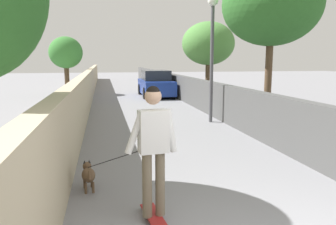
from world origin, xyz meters
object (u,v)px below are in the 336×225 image
person_skateboarder (153,141)px  car_near (156,84)px  tree_left_mid (66,53)px  lamp_post (212,37)px  skateboard (154,217)px  tree_right_near (272,5)px  tree_right_far (208,44)px  dog (88,174)px

person_skateboarder → car_near: (15.27, -2.45, -0.41)m
tree_left_mid → lamp_post: 12.17m
skateboard → person_skateboarder: person_skateboarder is taller
tree_right_near → tree_right_far: (5.50, 0.30, -0.96)m
tree_right_far → lamp_post: 4.84m
tree_right_far → car_near: tree_right_far is taller
lamp_post → person_skateboarder: lamp_post is taller
car_near → tree_left_mid: bearing=67.9°
skateboard → car_near: car_near is taller
tree_right_far → car_near: (3.85, 1.97, -2.21)m
lamp_post → dog: (-5.46, 3.96, -2.66)m
tree_left_mid → person_skateboarder: (-17.41, -2.83, -1.45)m
person_skateboarder → tree_left_mid: bearing=9.2°
tree_left_mid → skateboard: (-17.41, -2.83, -2.50)m
tree_right_near → person_skateboarder: tree_right_near is taller
tree_right_near → dog: 8.13m
tree_right_near → dog: size_ratio=3.21×
car_near → dog: bearing=166.5°
skateboard → person_skateboarder: size_ratio=0.47×
tree_left_mid → person_skateboarder: 17.70m
tree_left_mid → skateboard: tree_left_mid is taller
tree_left_mid → dog: bearing=-173.2°
skateboard → tree_left_mid: bearing=9.2°
lamp_post → tree_left_mid: bearing=28.9°
car_near → skateboard: bearing=170.9°
tree_right_near → person_skateboarder: 8.06m
tree_right_near → lamp_post: size_ratio=1.21×
tree_left_mid → tree_right_far: tree_right_far is taller
tree_right_near → skateboard: 8.48m
dog → tree_right_near: bearing=-50.7°
skateboard → dog: (1.31, 0.91, 0.21)m
dog → person_skateboarder: bearing=-145.2°
person_skateboarder → dog: size_ratio=1.08×
tree_right_near → skateboard: size_ratio=6.37×
car_near → tree_right_far: bearing=-152.9°
lamp_post → dog: 7.25m
tree_left_mid → dog: (-16.11, -1.92, -2.29)m
car_near → lamp_post: bearing=-176.0°
tree_right_far → dog: size_ratio=2.45×
person_skateboarder → car_near: 15.47m
tree_right_far → tree_left_mid: bearing=50.4°
skateboard → dog: size_ratio=0.50×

